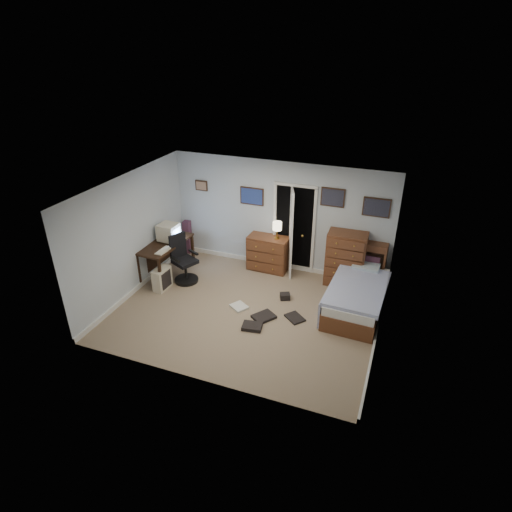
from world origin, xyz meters
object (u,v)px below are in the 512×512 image
(bed, at_px, (357,296))
(tall_dresser, at_px, (346,259))
(computer_desk, at_px, (162,250))
(office_chair, at_px, (184,264))
(low_dresser, at_px, (268,253))

(bed, bearing_deg, tall_dresser, 116.54)
(computer_desk, bearing_deg, office_chair, -5.07)
(bed, bearing_deg, computer_desk, -175.88)
(tall_dresser, distance_m, bed, 1.04)
(low_dresser, bearing_deg, computer_desk, -151.25)
(computer_desk, height_order, office_chair, office_chair)
(low_dresser, relative_size, bed, 0.46)
(bed, bearing_deg, office_chair, -174.42)
(low_dresser, relative_size, tall_dresser, 0.76)
(tall_dresser, bearing_deg, computer_desk, -166.72)
(office_chair, distance_m, low_dresser, 1.93)
(computer_desk, relative_size, bed, 0.71)
(low_dresser, xyz_separation_m, tall_dresser, (1.76, -0.02, 0.19))
(low_dresser, bearing_deg, tall_dresser, 1.36)
(tall_dresser, relative_size, bed, 0.60)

